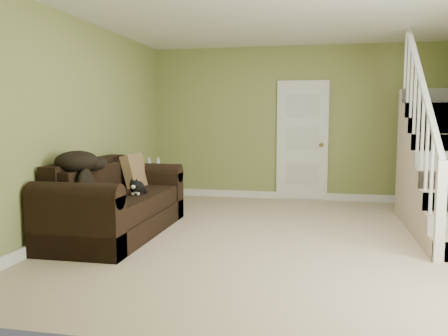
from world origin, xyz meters
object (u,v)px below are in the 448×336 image
at_px(sofa, 114,206).
at_px(side_table, 155,188).
at_px(cat, 137,187).
at_px(banana, 109,197).

bearing_deg(sofa, side_table, 94.51).
relative_size(sofa, cat, 5.17).
height_order(sofa, banana, sofa).
distance_m(sofa, banana, 0.43).
relative_size(sofa, banana, 11.06).
relative_size(cat, banana, 2.14).
bearing_deg(cat, sofa, -171.87).
distance_m(cat, banana, 0.48).
bearing_deg(side_table, sofa, -85.49).
bearing_deg(cat, banana, -115.65).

